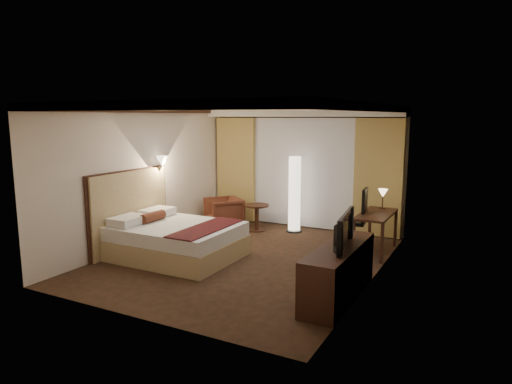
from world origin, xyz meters
The scene contains 21 objects.
floor centered at (0.00, 0.00, 0.00)m, with size 4.50×5.50×0.01m, color black.
ceiling centered at (0.00, 0.00, 2.70)m, with size 4.50×5.50×0.01m, color white.
back_wall centered at (0.00, 2.75, 1.35)m, with size 4.50×0.02×2.70m, color silver.
left_wall centered at (-2.25, 0.00, 1.35)m, with size 0.02×5.50×2.70m, color silver.
right_wall centered at (2.25, 0.00, 1.35)m, with size 0.02×5.50×2.70m, color silver.
crown_molding centered at (0.00, 0.00, 2.64)m, with size 4.50×5.50×0.12m, color black, non-canonical shape.
soffit centered at (0.00, 2.50, 2.60)m, with size 4.50×0.50×0.20m, color white.
curtain_sheer centered at (0.00, 2.67, 1.25)m, with size 2.48×0.04×2.45m, color silver.
curtain_left_drape centered at (-1.70, 2.61, 1.25)m, with size 1.00×0.14×2.45m, color tan.
curtain_right_drape centered at (1.70, 2.61, 1.25)m, with size 1.00×0.14×2.45m, color tan.
wall_sconce centered at (-2.09, 0.33, 1.62)m, with size 0.24×0.24×0.24m, color white, non-canonical shape.
bed centered at (-1.13, -0.50, 0.31)m, with size 2.12×1.65×0.62m, color white, non-canonical shape.
headboard centered at (-2.20, -0.50, 0.75)m, with size 0.12×1.95×1.50m, color tan, non-canonical shape.
armchair centered at (-1.54, 1.76, 0.38)m, with size 0.74×0.70×0.77m, color #502818.
side_table centered at (-0.76, 1.88, 0.29)m, with size 0.54×0.54×0.59m, color black, non-canonical shape.
floor_lamp centered at (0.00, 2.20, 0.83)m, with size 0.35×0.35×1.67m, color white, non-canonical shape.
desk centered at (1.95, 1.45, 0.38)m, with size 0.55×1.28×0.75m, color black, non-canonical shape.
desk_lamp centered at (1.95, 1.94, 0.92)m, with size 0.18×0.18×0.34m, color #FFD899, non-canonical shape.
office_chair centered at (1.51, 1.40, 0.60)m, with size 0.58×0.58×1.20m, color black, non-canonical shape.
dresser centered at (2.00, -0.93, 0.37)m, with size 0.50×1.91×0.74m, color black, non-canonical shape.
television centered at (1.97, -0.93, 1.05)m, with size 1.07×0.62×0.14m, color black.
Camera 1 is at (3.81, -6.84, 2.52)m, focal length 32.00 mm.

